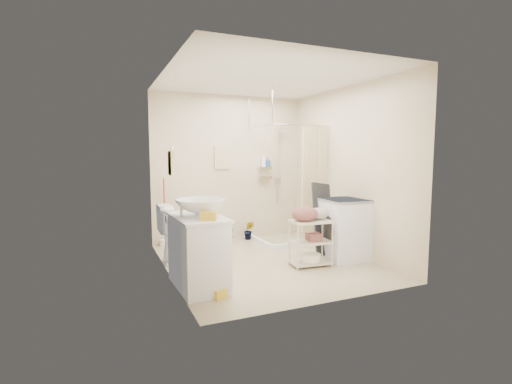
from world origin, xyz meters
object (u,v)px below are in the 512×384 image
vanity (198,252)px  laundry_rack (311,238)px  toilet (188,233)px  washing_machine (344,229)px

vanity → laundry_rack: size_ratio=1.25×
toilet → washing_machine: size_ratio=0.94×
vanity → washing_machine: washing_machine is taller
toilet → vanity: bearing=175.1°
washing_machine → laundry_rack: washing_machine is taller
vanity → laundry_rack: vanity is taller
vanity → washing_machine: bearing=5.0°
vanity → laundry_rack: bearing=4.2°
vanity → washing_machine: size_ratio=1.07×
washing_machine → vanity: bearing=-169.0°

